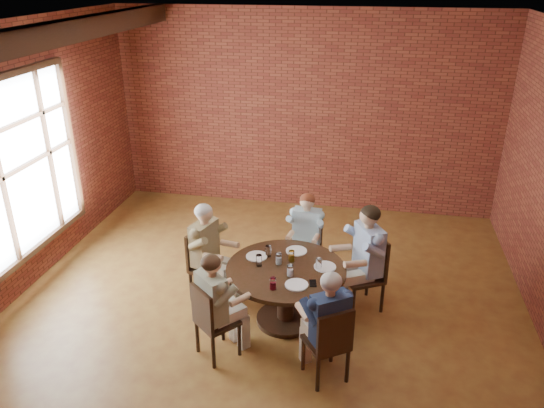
% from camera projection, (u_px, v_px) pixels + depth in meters
% --- Properties ---
extents(floor, '(7.00, 7.00, 0.00)m').
position_uv_depth(floor, '(263.00, 318.00, 6.54)').
color(floor, olive).
rests_on(floor, ground).
extents(ceiling, '(7.00, 7.00, 0.00)m').
position_uv_depth(ceiling, '(261.00, 30.00, 5.14)').
color(ceiling, silver).
rests_on(ceiling, wall_back).
extents(wall_back, '(7.00, 0.00, 7.00)m').
position_uv_depth(wall_back, '(305.00, 112.00, 8.97)').
color(wall_back, brown).
rests_on(wall_back, ground).
extents(ceiling_beam, '(0.22, 6.90, 0.26)m').
position_uv_depth(ceiling_beam, '(35.00, 38.00, 5.62)').
color(ceiling_beam, black).
rests_on(ceiling_beam, ceiling).
extents(window, '(0.10, 2.16, 2.36)m').
position_uv_depth(window, '(25.00, 165.00, 6.77)').
color(window, white).
rests_on(window, wall_left).
extents(dining_table, '(1.41, 1.41, 0.75)m').
position_uv_depth(dining_table, '(286.00, 284.00, 6.27)').
color(dining_table, black).
rests_on(dining_table, floor).
extents(chair_a, '(0.62, 0.62, 0.97)m').
position_uv_depth(chair_a, '(369.00, 269.00, 6.59)').
color(chair_a, black).
rests_on(chair_a, floor).
extents(diner_a, '(0.88, 0.83, 1.39)m').
position_uv_depth(diner_a, '(363.00, 258.00, 6.49)').
color(diner_a, '#4572B4').
rests_on(diner_a, floor).
extents(chair_b, '(0.42, 0.42, 0.89)m').
position_uv_depth(chair_b, '(307.00, 244.00, 7.26)').
color(chair_b, black).
rests_on(chair_b, floor).
extents(diner_b, '(0.53, 0.63, 1.25)m').
position_uv_depth(diner_b, '(306.00, 238.00, 7.14)').
color(diner_b, '#9AB8C5').
rests_on(diner_b, floor).
extents(chair_c, '(0.52, 0.52, 0.93)m').
position_uv_depth(chair_c, '(204.00, 262.00, 6.79)').
color(chair_c, black).
rests_on(chair_c, floor).
extents(diner_c, '(0.76, 0.68, 1.32)m').
position_uv_depth(diner_c, '(209.00, 253.00, 6.69)').
color(diner_c, brown).
rests_on(diner_c, floor).
extents(chair_d, '(0.56, 0.56, 0.90)m').
position_uv_depth(chair_d, '(211.00, 319.00, 5.70)').
color(chair_d, black).
rests_on(chair_d, floor).
extents(diner_d, '(0.77, 0.78, 1.27)m').
position_uv_depth(diner_d, '(217.00, 306.00, 5.69)').
color(diner_d, tan).
rests_on(diner_d, floor).
extents(chair_e, '(0.56, 0.56, 0.91)m').
position_uv_depth(chair_e, '(330.00, 342.00, 5.36)').
color(chair_e, black).
rests_on(chair_e, floor).
extents(diner_e, '(0.75, 0.78, 1.28)m').
position_uv_depth(diner_e, '(327.00, 326.00, 5.36)').
color(diner_e, '#1B2A4D').
rests_on(diner_e, floor).
extents(plate_a, '(0.26, 0.26, 0.01)m').
position_uv_depth(plate_a, '(325.00, 267.00, 6.19)').
color(plate_a, white).
rests_on(plate_a, dining_table).
extents(plate_b, '(0.26, 0.26, 0.01)m').
position_uv_depth(plate_b, '(296.00, 251.00, 6.54)').
color(plate_b, white).
rests_on(plate_b, dining_table).
extents(plate_c, '(0.26, 0.26, 0.01)m').
position_uv_depth(plate_c, '(257.00, 256.00, 6.41)').
color(plate_c, white).
rests_on(plate_c, dining_table).
extents(plate_d, '(0.26, 0.26, 0.01)m').
position_uv_depth(plate_d, '(297.00, 285.00, 5.84)').
color(plate_d, white).
rests_on(plate_d, dining_table).
extents(glass_a, '(0.07, 0.07, 0.14)m').
position_uv_depth(glass_a, '(319.00, 264.00, 6.13)').
color(glass_a, white).
rests_on(glass_a, dining_table).
extents(glass_b, '(0.07, 0.07, 0.14)m').
position_uv_depth(glass_b, '(291.00, 256.00, 6.29)').
color(glass_b, white).
rests_on(glass_b, dining_table).
extents(glass_c, '(0.07, 0.07, 0.14)m').
position_uv_depth(glass_c, '(268.00, 251.00, 6.40)').
color(glass_c, white).
rests_on(glass_c, dining_table).
extents(glass_d, '(0.07, 0.07, 0.14)m').
position_uv_depth(glass_d, '(279.00, 259.00, 6.24)').
color(glass_d, white).
rests_on(glass_d, dining_table).
extents(glass_e, '(0.07, 0.07, 0.14)m').
position_uv_depth(glass_e, '(259.00, 260.00, 6.20)').
color(glass_e, white).
rests_on(glass_e, dining_table).
extents(glass_f, '(0.07, 0.07, 0.14)m').
position_uv_depth(glass_f, '(273.00, 284.00, 5.75)').
color(glass_f, white).
rests_on(glass_f, dining_table).
extents(glass_g, '(0.07, 0.07, 0.14)m').
position_uv_depth(glass_g, '(290.00, 270.00, 6.00)').
color(glass_g, white).
rests_on(glass_g, dining_table).
extents(smartphone, '(0.10, 0.16, 0.01)m').
position_uv_depth(smartphone, '(313.00, 283.00, 5.87)').
color(smartphone, black).
rests_on(smartphone, dining_table).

